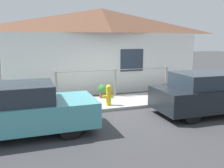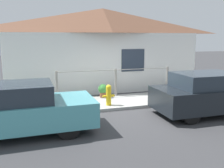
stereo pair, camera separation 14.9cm
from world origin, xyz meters
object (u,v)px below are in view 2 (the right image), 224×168
object	(u,v)px
potted_plant_by_fence	(14,94)
fire_hydrant	(109,94)
car_right	(208,94)
car_left	(12,110)
potted_plant_near_hydrant	(103,90)

from	to	relation	value
potted_plant_by_fence	fire_hydrant	bearing A→B (deg)	-20.39
car_right	potted_plant_by_fence	distance (m)	6.78
car_left	potted_plant_near_hydrant	xyz separation A→B (m)	(3.21, 2.84, -0.27)
fire_hydrant	potted_plant_by_fence	size ratio (longest dim) A/B	1.15
car_left	potted_plant_by_fence	size ratio (longest dim) A/B	6.40
car_left	potted_plant_by_fence	bearing A→B (deg)	92.01
fire_hydrant	potted_plant_by_fence	world-z (taller)	fire_hydrant
car_right	potted_plant_near_hydrant	distance (m)	4.00
car_right	potted_plant_near_hydrant	size ratio (longest dim) A/B	6.75
potted_plant_near_hydrant	potted_plant_by_fence	xyz separation A→B (m)	(-3.35, 0.00, 0.06)
fire_hydrant	car_right	bearing A→B (deg)	-29.22
fire_hydrant	potted_plant_near_hydrant	xyz separation A→B (m)	(0.12, 1.20, -0.09)
fire_hydrant	potted_plant_near_hydrant	size ratio (longest dim) A/B	1.38
potted_plant_by_fence	car_left	bearing A→B (deg)	-87.32
car_left	potted_plant_near_hydrant	distance (m)	4.29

